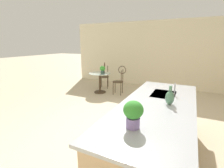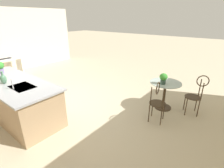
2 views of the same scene
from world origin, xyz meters
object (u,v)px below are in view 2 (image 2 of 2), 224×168
(chair_by_island, at_px, (157,100))
(potted_plant_counter_far, at_px, (0,67))
(keyboard, at_px, (5,58))
(potted_plant_on_table, at_px, (163,78))
(vase_on_counter, at_px, (3,79))
(writing_desk, at_px, (4,65))
(chair_near_window, at_px, (196,93))
(bistro_table, at_px, (164,93))

(chair_by_island, distance_m, potted_plant_counter_far, 4.12)
(keyboard, height_order, potted_plant_on_table, potted_plant_on_table)
(vase_on_counter, bearing_deg, potted_plant_on_table, -135.10)
(writing_desk, relative_size, keyboard, 2.73)
(chair_near_window, relative_size, keyboard, 2.37)
(vase_on_counter, bearing_deg, keyboard, -21.05)
(bistro_table, relative_size, potted_plant_counter_far, 2.61)
(chair_near_window, height_order, writing_desk, chair_near_window)
(chair_near_window, height_order, potted_plant_on_table, chair_near_window)
(chair_near_window, relative_size, vase_on_counter, 3.62)
(writing_desk, bearing_deg, vase_on_counter, 160.32)
(chair_near_window, height_order, vase_on_counter, vase_on_counter)
(potted_plant_on_table, bearing_deg, potted_plant_counter_far, 33.76)
(bistro_table, bearing_deg, writing_desk, 14.38)
(chair_by_island, height_order, potted_plant_on_table, chair_by_island)
(chair_by_island, xyz_separation_m, potted_plant_counter_far, (3.69, 1.76, 0.52))
(chair_by_island, distance_m, keyboard, 6.25)
(potted_plant_on_table, bearing_deg, bistro_table, -99.83)
(writing_desk, distance_m, potted_plant_counter_far, 2.74)
(potted_plant_on_table, height_order, vase_on_counter, vase_on_counter)
(keyboard, height_order, potted_plant_counter_far, potted_plant_counter_far)
(bistro_table, bearing_deg, potted_plant_counter_far, 35.09)
(writing_desk, height_order, potted_plant_on_table, potted_plant_on_table)
(writing_desk, xyz_separation_m, vase_on_counter, (-3.40, 1.22, 0.52))
(chair_by_island, bearing_deg, chair_near_window, -122.31)
(keyboard, xyz_separation_m, potted_plant_counter_far, (-2.52, 1.05, 0.34))
(vase_on_counter, bearing_deg, chair_near_window, -138.79)
(bistro_table, height_order, potted_plant_on_table, potted_plant_on_table)
(chair_near_window, bearing_deg, vase_on_counter, 41.21)
(keyboard, height_order, vase_on_counter, vase_on_counter)
(keyboard, distance_m, potted_plant_on_table, 6.21)
(bistro_table, distance_m, potted_plant_counter_far, 4.41)
(writing_desk, distance_m, potted_plant_on_table, 6.22)
(chair_by_island, distance_m, vase_on_counter, 3.48)
(chair_near_window, relative_size, potted_plant_counter_far, 3.40)
(writing_desk, xyz_separation_m, keyboard, (0.02, -0.10, 0.25))
(keyboard, bearing_deg, potted_plant_on_table, -167.74)
(chair_near_window, distance_m, chair_by_island, 1.11)
(potted_plant_counter_far, bearing_deg, bistro_table, -144.91)
(keyboard, bearing_deg, chair_near_window, -166.40)
(writing_desk, xyz_separation_m, potted_plant_counter_far, (-2.50, 0.95, 0.59))
(potted_plant_on_table, bearing_deg, keyboard, 12.26)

